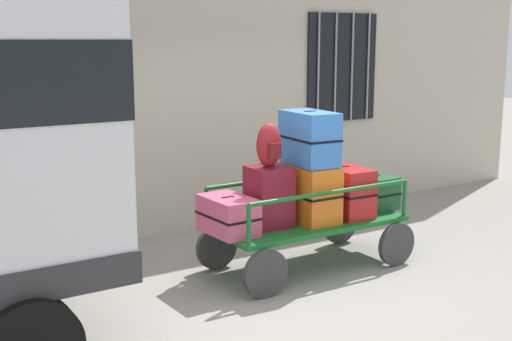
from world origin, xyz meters
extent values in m
plane|color=gray|center=(0.00, 0.00, 0.00)|extent=(40.00, 40.00, 0.00)
cube|color=#BCB29E|center=(0.00, 2.47, 2.50)|extent=(12.00, 0.30, 5.00)
cube|color=black|center=(2.38, 2.30, 2.00)|extent=(1.20, 0.04, 1.50)
cylinder|color=gray|center=(1.93, 2.26, 2.00)|extent=(0.03, 0.03, 1.50)
cylinder|color=gray|center=(2.23, 2.26, 2.00)|extent=(0.03, 0.03, 1.50)
cylinder|color=gray|center=(2.53, 2.26, 2.00)|extent=(0.03, 0.03, 1.50)
cylinder|color=gray|center=(2.83, 2.26, 2.00)|extent=(0.03, 0.03, 1.50)
cube|color=#146023|center=(0.38, 0.40, 0.50)|extent=(2.05, 0.90, 0.05)
cylinder|color=#383838|center=(1.22, -0.07, 0.24)|extent=(0.47, 0.06, 0.47)
cylinder|color=#383838|center=(1.22, 0.87, 0.24)|extent=(0.47, 0.06, 0.47)
cylinder|color=#383838|center=(-0.46, -0.07, 0.24)|extent=(0.47, 0.06, 0.47)
cylinder|color=#383838|center=(-0.46, 0.87, 0.24)|extent=(0.47, 0.06, 0.47)
cylinder|color=#146023|center=(1.37, -0.01, 0.71)|extent=(0.04, 0.04, 0.38)
cylinder|color=#146023|center=(1.37, 0.81, 0.71)|extent=(0.04, 0.04, 0.38)
cylinder|color=#146023|center=(-0.60, -0.01, 0.71)|extent=(0.04, 0.04, 0.38)
cylinder|color=#146023|center=(-0.60, 0.81, 0.71)|extent=(0.04, 0.04, 0.38)
cylinder|color=#146023|center=(0.38, -0.01, 0.90)|extent=(1.97, 0.04, 0.04)
cylinder|color=#146023|center=(0.38, 0.81, 0.90)|extent=(1.97, 0.04, 0.04)
cube|color=#CC4C72|center=(-0.56, 0.43, 0.70)|extent=(0.41, 0.63, 0.36)
cube|color=black|center=(-0.56, 0.43, 0.70)|extent=(0.42, 0.64, 0.02)
cube|color=black|center=(-0.56, 0.43, 0.88)|extent=(0.14, 0.04, 0.02)
cube|color=maroon|center=(-0.09, 0.42, 0.83)|extent=(0.41, 0.41, 0.62)
cube|color=black|center=(-0.09, 0.42, 0.83)|extent=(0.42, 0.42, 0.02)
cube|color=black|center=(-0.09, 0.42, 1.13)|extent=(0.14, 0.03, 0.02)
cube|color=orange|center=(0.38, 0.38, 0.82)|extent=(0.41, 0.64, 0.59)
cube|color=black|center=(0.38, 0.38, 0.82)|extent=(0.42, 0.65, 0.02)
cube|color=black|center=(0.38, 0.38, 1.11)|extent=(0.14, 0.03, 0.02)
cube|color=#3372C6|center=(0.38, 0.39, 1.39)|extent=(0.42, 0.68, 0.55)
cube|color=black|center=(0.38, 0.39, 1.39)|extent=(0.43, 0.69, 0.02)
cube|color=black|center=(0.38, 0.39, 1.66)|extent=(0.13, 0.04, 0.02)
cube|color=#B21E1E|center=(0.85, 0.39, 0.78)|extent=(0.40, 0.72, 0.52)
cube|color=black|center=(0.85, 0.39, 0.78)|extent=(0.41, 0.73, 0.02)
cube|color=black|center=(0.85, 0.39, 1.04)|extent=(0.13, 0.04, 0.02)
cube|color=#194C28|center=(1.33, 0.42, 0.70)|extent=(0.38, 0.46, 0.37)
cube|color=black|center=(1.33, 0.42, 0.70)|extent=(0.39, 0.47, 0.02)
cube|color=black|center=(1.33, 0.42, 0.88)|extent=(0.13, 0.03, 0.02)
ellipsoid|color=maroon|center=(-0.13, 0.37, 1.37)|extent=(0.27, 0.19, 0.44)
cube|color=maroon|center=(-0.13, 0.28, 1.32)|extent=(0.14, 0.06, 0.15)
camera|label=1|loc=(-3.70, -5.01, 2.39)|focal=46.56mm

